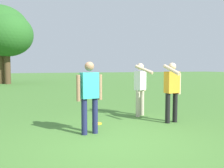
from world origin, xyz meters
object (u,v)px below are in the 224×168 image
object	(u,v)px
person_thrower	(172,88)
person_bystander	(141,85)
tree_slender_mid	(6,35)
frisbee	(97,123)
person_catcher	(90,93)
tree_far_right	(0,29)

from	to	relation	value
person_thrower	person_bystander	distance (m)	1.15
tree_slender_mid	person_thrower	bearing A→B (deg)	-74.74
frisbee	person_catcher	bearing A→B (deg)	-118.83
person_bystander	tree_far_right	xyz separation A→B (m)	(-4.97, 17.28, 4.00)
person_thrower	person_catcher	bearing A→B (deg)	-175.32
person_catcher	tree_far_right	size ratio (longest dim) A/B	0.23
frisbee	tree_far_right	world-z (taller)	tree_far_right
frisbee	tree_slender_mid	bearing A→B (deg)	99.62
person_thrower	tree_slender_mid	distance (m)	18.71
person_thrower	person_catcher	distance (m)	2.39
tree_far_right	person_bystander	bearing A→B (deg)	-73.94
person_thrower	frisbee	bearing A→B (deg)	162.36
frisbee	tree_far_right	bearing A→B (deg)	100.87
person_thrower	tree_far_right	bearing A→B (deg)	106.23
tree_far_right	tree_slender_mid	world-z (taller)	tree_far_right
frisbee	tree_slender_mid	xyz separation A→B (m)	(-2.90, 17.12, 4.43)
tree_slender_mid	person_catcher	bearing A→B (deg)	-82.20
person_catcher	frisbee	bearing A→B (deg)	61.17
person_catcher	tree_slender_mid	world-z (taller)	tree_slender_mid
person_catcher	frisbee	size ratio (longest dim) A/B	6.80
frisbee	tree_slender_mid	distance (m)	17.92
person_catcher	person_bystander	xyz separation A→B (m)	(2.01, 1.28, 0.02)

